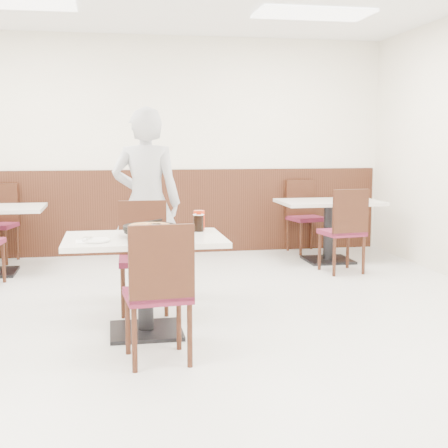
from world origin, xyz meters
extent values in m
plane|color=beige|center=(0.00, 0.00, 0.00)|extent=(7.00, 7.00, 0.00)
cube|color=silver|center=(0.00, 3.50, 1.40)|extent=(6.00, 0.04, 2.80)
cube|color=silver|center=(0.00, -3.50, 1.40)|extent=(6.00, 0.04, 2.80)
cube|color=black|center=(0.00, 3.48, 0.55)|extent=(5.90, 0.03, 1.10)
cube|color=white|center=(-1.50, 1.80, 2.78)|extent=(1.20, 0.60, 0.02)
cube|color=white|center=(1.50, 1.80, 2.78)|extent=(1.20, 0.60, 0.02)
cylinder|color=black|center=(-0.27, 0.07, 0.77)|extent=(0.14, 0.14, 0.04)
cylinder|color=black|center=(-0.33, 0.06, 0.79)|extent=(0.43, 0.43, 0.01)
cylinder|color=tan|center=(-0.33, 0.04, 0.81)|extent=(0.38, 0.38, 0.02)
cube|color=silver|center=(-0.28, 0.08, 0.84)|extent=(0.08, 0.09, 0.00)
cube|color=white|center=(-0.78, -0.08, 0.75)|extent=(0.18, 0.18, 0.00)
cylinder|color=white|center=(-0.72, -0.10, 0.76)|extent=(0.22, 0.22, 0.01)
cube|color=silver|center=(-0.78, -0.08, 0.77)|extent=(0.07, 0.17, 0.00)
cylinder|color=black|center=(0.08, 0.28, 0.81)|extent=(0.09, 0.09, 0.13)
cylinder|color=red|center=(0.09, 0.35, 0.83)|extent=(0.10, 0.10, 0.16)
imported|color=silver|center=(-0.28, 1.27, 0.89)|extent=(0.73, 0.56, 1.78)
camera|label=1|loc=(-0.61, -4.63, 1.47)|focal=50.00mm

